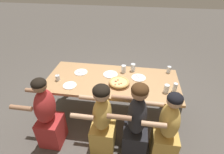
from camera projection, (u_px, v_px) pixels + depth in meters
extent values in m
plane|color=#514C47|center=(112.00, 114.00, 3.15)|extent=(18.00, 18.00, 0.00)
cube|color=tan|center=(112.00, 81.00, 2.74)|extent=(2.05, 0.90, 0.04)
cube|color=#4C4C51|center=(48.00, 109.00, 2.75)|extent=(0.07, 0.07, 0.71)
cube|color=#4C4C51|center=(174.00, 123.00, 2.51)|extent=(0.07, 0.07, 0.71)
cube|color=#4C4C51|center=(66.00, 81.00, 3.39)|extent=(0.07, 0.07, 0.71)
cube|color=#4C4C51|center=(168.00, 90.00, 3.15)|extent=(0.07, 0.07, 0.71)
cylinder|color=brown|center=(119.00, 84.00, 2.62)|extent=(0.32, 0.32, 0.02)
torus|color=tan|center=(119.00, 82.00, 2.60)|extent=(0.30, 0.30, 0.04)
cylinder|color=#E5C675|center=(119.00, 83.00, 2.60)|extent=(0.25, 0.25, 0.03)
cylinder|color=#C6422D|center=(119.00, 84.00, 2.54)|extent=(0.02, 0.02, 0.01)
cylinder|color=#C6422D|center=(118.00, 80.00, 2.63)|extent=(0.02, 0.02, 0.01)
cylinder|color=#C6422D|center=(116.00, 81.00, 2.59)|extent=(0.02, 0.02, 0.01)
cylinder|color=#C6422D|center=(121.00, 83.00, 2.55)|extent=(0.02, 0.02, 0.01)
cylinder|color=#C6422D|center=(115.00, 85.00, 2.53)|extent=(0.02, 0.02, 0.01)
cylinder|color=#C6422D|center=(115.00, 81.00, 2.60)|extent=(0.02, 0.02, 0.01)
cylinder|color=white|center=(81.00, 72.00, 2.90)|extent=(0.22, 0.22, 0.01)
cube|color=#B7B7BC|center=(81.00, 72.00, 2.89)|extent=(0.12, 0.11, 0.01)
cylinder|color=white|center=(139.00, 78.00, 2.76)|extent=(0.22, 0.22, 0.01)
cube|color=#B7B7BC|center=(139.00, 77.00, 2.76)|extent=(0.10, 0.13, 0.01)
cylinder|color=white|center=(110.00, 74.00, 2.85)|extent=(0.24, 0.24, 0.01)
cube|color=#B7B7BC|center=(110.00, 74.00, 2.84)|extent=(0.08, 0.15, 0.01)
cylinder|color=white|center=(70.00, 85.00, 2.59)|extent=(0.20, 0.20, 0.01)
cube|color=#B7B7BC|center=(70.00, 85.00, 2.59)|extent=(0.08, 0.13, 0.01)
cylinder|color=silver|center=(58.00, 78.00, 2.69)|extent=(0.07, 0.07, 0.09)
cylinder|color=#1EA8DB|center=(58.00, 78.00, 2.70)|extent=(0.06, 0.06, 0.06)
cylinder|color=black|center=(58.00, 77.00, 2.69)|extent=(0.00, 0.01, 0.11)
cylinder|color=silver|center=(166.00, 89.00, 2.44)|extent=(0.07, 0.07, 0.12)
cylinder|color=silver|center=(166.00, 90.00, 2.45)|extent=(0.06, 0.06, 0.07)
cylinder|color=silver|center=(175.00, 87.00, 2.45)|extent=(0.06, 0.06, 0.13)
cylinder|color=black|center=(175.00, 89.00, 2.47)|extent=(0.05, 0.05, 0.09)
cylinder|color=silver|center=(133.00, 68.00, 2.91)|extent=(0.07, 0.07, 0.13)
cylinder|color=black|center=(133.00, 69.00, 2.92)|extent=(0.07, 0.07, 0.09)
cylinder|color=silver|center=(169.00, 70.00, 2.87)|extent=(0.06, 0.06, 0.11)
cylinder|color=black|center=(169.00, 71.00, 2.89)|extent=(0.06, 0.06, 0.06)
cylinder|color=silver|center=(124.00, 69.00, 2.88)|extent=(0.08, 0.08, 0.13)
cylinder|color=silver|center=(124.00, 70.00, 2.89)|extent=(0.07, 0.07, 0.10)
cube|color=gold|center=(103.00, 137.00, 2.48)|extent=(0.32, 0.34, 0.45)
ellipsoid|color=gold|center=(102.00, 114.00, 2.22)|extent=(0.24, 0.36, 0.47)
sphere|color=tan|center=(101.00, 93.00, 2.04)|extent=(0.21, 0.21, 0.21)
ellipsoid|color=black|center=(101.00, 91.00, 2.02)|extent=(0.21, 0.21, 0.15)
cylinder|color=tan|center=(82.00, 117.00, 2.06)|extent=(0.28, 0.06, 0.06)
cylinder|color=tan|center=(89.00, 98.00, 2.34)|extent=(0.28, 0.06, 0.06)
cube|color=#232328|center=(134.00, 141.00, 2.42)|extent=(0.32, 0.34, 0.45)
ellipsoid|color=#232328|center=(137.00, 115.00, 2.15)|extent=(0.24, 0.36, 0.54)
sphere|color=#9E7051|center=(140.00, 92.00, 1.94)|extent=(0.20, 0.20, 0.20)
ellipsoid|color=#422814|center=(140.00, 90.00, 1.93)|extent=(0.20, 0.20, 0.14)
cylinder|color=#9E7051|center=(119.00, 117.00, 1.97)|extent=(0.28, 0.06, 0.06)
cylinder|color=#9E7051|center=(122.00, 98.00, 2.25)|extent=(0.28, 0.06, 0.06)
cube|color=gold|center=(163.00, 144.00, 2.37)|extent=(0.32, 0.34, 0.45)
ellipsoid|color=gold|center=(169.00, 121.00, 2.12)|extent=(0.24, 0.36, 0.48)
sphere|color=tan|center=(175.00, 101.00, 1.94)|extent=(0.18, 0.18, 0.18)
ellipsoid|color=black|center=(175.00, 98.00, 1.92)|extent=(0.18, 0.18, 0.13)
cylinder|color=tan|center=(154.00, 124.00, 1.95)|extent=(0.28, 0.06, 0.06)
cylinder|color=tan|center=(153.00, 104.00, 2.23)|extent=(0.28, 0.06, 0.06)
cube|color=#B22D2D|center=(52.00, 130.00, 2.57)|extent=(0.32, 0.34, 0.45)
ellipsoid|color=#B22D2D|center=(45.00, 106.00, 2.31)|extent=(0.24, 0.36, 0.51)
sphere|color=#9E7051|center=(39.00, 86.00, 2.12)|extent=(0.18, 0.18, 0.18)
ellipsoid|color=black|center=(39.00, 83.00, 2.10)|extent=(0.19, 0.19, 0.13)
cylinder|color=#9E7051|center=(21.00, 108.00, 2.13)|extent=(0.28, 0.06, 0.06)
cylinder|color=#9E7051|center=(35.00, 91.00, 2.42)|extent=(0.28, 0.06, 0.06)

